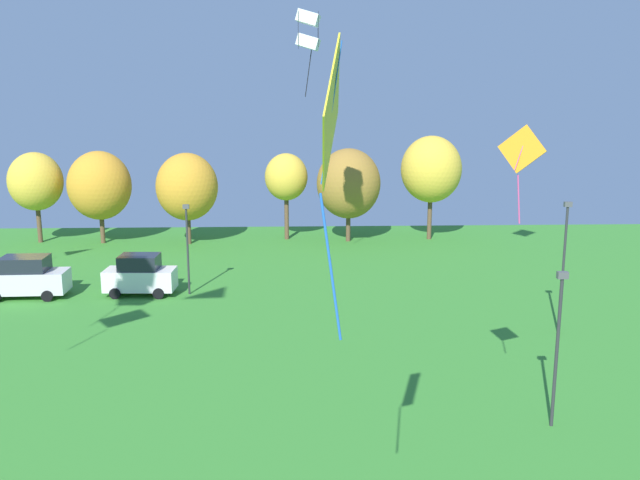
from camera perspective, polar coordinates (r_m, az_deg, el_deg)
kite_flying_1 at (r=21.03m, az=16.60°, el=6.95°), size 1.19×0.94×2.97m
kite_flying_2 at (r=12.33m, az=0.95°, el=9.83°), size 0.44×2.79×5.65m
kite_flying_3 at (r=39.52m, az=-1.00°, el=17.24°), size 1.48×1.37×4.77m
parked_car_leftmost at (r=42.54m, az=-23.53°, el=-2.90°), size 4.68×2.20×2.42m
parked_car_second_from_left at (r=40.93m, az=-14.91°, el=-2.88°), size 4.11×2.13×2.38m
light_post_0 at (r=34.38m, az=19.84°, el=-1.68°), size 0.36×0.20×6.53m
light_post_1 at (r=24.78m, az=19.38°, el=-7.93°), size 0.36×0.20×5.59m
light_post_2 at (r=39.97m, az=-11.10°, el=-0.28°), size 0.36×0.20×5.33m
treeline_tree_0 at (r=57.93m, az=-22.83°, el=4.55°), size 4.18×4.18×7.19m
treeline_tree_1 at (r=55.94m, az=-18.08°, el=4.38°), size 4.91×4.91×7.30m
treeline_tree_2 at (r=53.90m, az=-11.14°, el=4.41°), size 4.80×4.80×7.18m
treeline_tree_3 at (r=54.73m, az=-2.86°, el=5.29°), size 3.45×3.45×7.00m
treeline_tree_4 at (r=53.96m, az=2.42°, el=4.77°), size 5.07×5.07×7.46m
treeline_tree_5 at (r=55.32m, az=9.35°, el=5.89°), size 4.86×4.86×8.40m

